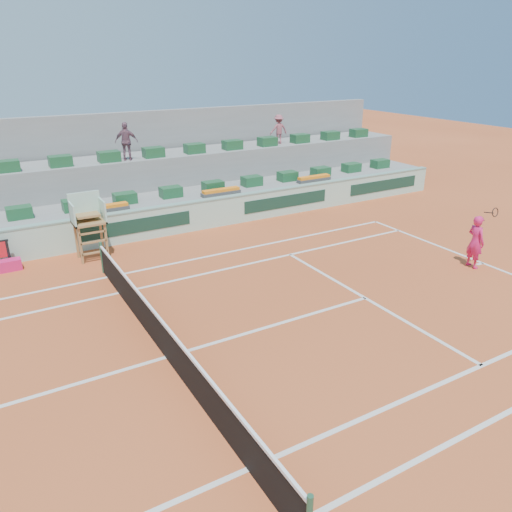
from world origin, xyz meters
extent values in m
plane|color=#AC4821|center=(0.00, 0.00, 0.00)|extent=(90.00, 90.00, 0.00)
cube|color=gray|center=(0.00, 10.70, 0.60)|extent=(36.00, 4.00, 1.20)
cube|color=gray|center=(0.00, 12.30, 1.30)|extent=(36.00, 2.40, 2.60)
cube|color=gray|center=(0.00, 13.90, 2.20)|extent=(36.00, 0.40, 4.40)
cube|color=#DA1C62|center=(-2.79, 7.75, 0.19)|extent=(0.87, 0.39, 0.39)
imported|color=#754E5F|center=(2.78, 11.56, 3.42)|extent=(1.04, 0.71, 1.63)
imported|color=#9A4D57|center=(10.84, 11.98, 3.33)|extent=(0.99, 0.63, 1.47)
cube|color=silver|center=(11.88, 0.00, 0.01)|extent=(0.12, 10.97, 0.01)
cube|color=silver|center=(0.00, 5.49, 0.01)|extent=(23.77, 0.12, 0.01)
cube|color=silver|center=(0.00, -4.12, 0.01)|extent=(23.77, 0.12, 0.01)
cube|color=silver|center=(0.00, 4.12, 0.01)|extent=(23.77, 0.12, 0.01)
cube|color=silver|center=(6.40, 0.00, 0.01)|extent=(0.12, 8.23, 0.01)
cube|color=silver|center=(0.00, 0.00, 0.01)|extent=(12.80, 0.12, 0.01)
cube|color=silver|center=(11.73, 0.00, 0.01)|extent=(0.30, 0.12, 0.01)
cube|color=black|center=(0.00, 0.00, 0.46)|extent=(0.03, 11.87, 0.92)
cube|color=white|center=(0.00, 0.00, 0.95)|extent=(0.06, 11.87, 0.07)
cylinder|color=#204C32|center=(0.00, 5.94, 0.55)|extent=(0.10, 0.10, 1.10)
cube|color=#A6D1BD|center=(0.00, 8.50, 0.60)|extent=(36.00, 0.30, 1.20)
cube|color=gray|center=(0.00, 8.50, 1.23)|extent=(36.00, 0.34, 0.06)
cube|color=#143729|center=(2.00, 8.34, 0.65)|extent=(4.40, 0.02, 0.56)
cube|color=#143729|center=(9.00, 8.34, 0.65)|extent=(4.40, 0.02, 0.56)
cube|color=#143729|center=(15.00, 8.34, 0.65)|extent=(4.40, 0.02, 0.56)
cube|color=olive|center=(-0.45, 7.05, 0.68)|extent=(0.08, 0.08, 1.35)
cube|color=olive|center=(0.45, 7.05, 0.68)|extent=(0.08, 0.08, 1.35)
cube|color=olive|center=(-0.45, 7.75, 0.68)|extent=(0.08, 0.08, 1.35)
cube|color=olive|center=(0.45, 7.75, 0.68)|extent=(0.08, 0.08, 1.35)
cube|color=olive|center=(0.00, 7.40, 1.39)|extent=(1.10, 0.90, 0.08)
cube|color=#A6D1BD|center=(0.00, 7.78, 1.90)|extent=(1.10, 0.08, 1.00)
cube|color=#A6D1BD|center=(-0.52, 7.40, 1.75)|extent=(0.06, 0.90, 0.80)
cube|color=#A6D1BD|center=(0.52, 7.40, 1.75)|extent=(0.06, 0.90, 0.80)
cube|color=olive|center=(0.00, 7.50, 1.63)|extent=(0.80, 0.60, 0.08)
cube|color=olive|center=(0.00, 7.05, 0.35)|extent=(0.90, 0.08, 0.06)
cube|color=olive|center=(0.00, 7.05, 0.75)|extent=(0.90, 0.08, 0.06)
cube|color=olive|center=(0.00, 7.05, 1.10)|extent=(0.90, 0.08, 0.06)
cube|color=#1A502B|center=(-2.00, 9.80, 1.42)|extent=(0.90, 0.60, 0.44)
cube|color=#1A502B|center=(0.00, 9.80, 1.42)|extent=(0.90, 0.60, 0.44)
cube|color=#1A502B|center=(2.00, 9.80, 1.42)|extent=(0.90, 0.60, 0.44)
cube|color=#1A502B|center=(4.00, 9.80, 1.42)|extent=(0.90, 0.60, 0.44)
cube|color=#1A502B|center=(6.00, 9.80, 1.42)|extent=(0.90, 0.60, 0.44)
cube|color=#1A502B|center=(8.00, 9.80, 1.42)|extent=(0.90, 0.60, 0.44)
cube|color=#1A502B|center=(10.00, 9.80, 1.42)|extent=(0.90, 0.60, 0.44)
cube|color=#1A502B|center=(12.00, 9.80, 1.42)|extent=(0.90, 0.60, 0.44)
cube|color=#1A502B|center=(14.00, 9.80, 1.42)|extent=(0.90, 0.60, 0.44)
cube|color=#1A502B|center=(16.00, 9.80, 1.42)|extent=(0.90, 0.60, 0.44)
cube|color=#1A502B|center=(-2.00, 11.70, 2.82)|extent=(0.90, 0.60, 0.44)
cube|color=#1A502B|center=(0.00, 11.70, 2.82)|extent=(0.90, 0.60, 0.44)
cube|color=#1A502B|center=(2.00, 11.70, 2.82)|extent=(0.90, 0.60, 0.44)
cube|color=#1A502B|center=(4.00, 11.70, 2.82)|extent=(0.90, 0.60, 0.44)
cube|color=#1A502B|center=(6.00, 11.70, 2.82)|extent=(0.90, 0.60, 0.44)
cube|color=#1A502B|center=(8.00, 11.70, 2.82)|extent=(0.90, 0.60, 0.44)
cube|color=#1A502B|center=(10.00, 11.70, 2.82)|extent=(0.90, 0.60, 0.44)
cube|color=#1A502B|center=(12.00, 11.70, 2.82)|extent=(0.90, 0.60, 0.44)
cube|color=#1A502B|center=(14.00, 11.70, 2.82)|extent=(0.90, 0.60, 0.44)
cube|color=#1A502B|center=(16.00, 11.70, 2.82)|extent=(0.90, 0.60, 0.44)
cube|color=#454545|center=(1.00, 9.00, 1.28)|extent=(1.80, 0.36, 0.16)
cube|color=orange|center=(1.00, 9.00, 1.42)|extent=(1.70, 0.32, 0.12)
cube|color=#454545|center=(6.00, 9.00, 1.28)|extent=(1.80, 0.36, 0.16)
cube|color=orange|center=(6.00, 9.00, 1.42)|extent=(1.70, 0.32, 0.12)
cube|color=#454545|center=(11.00, 9.00, 1.28)|extent=(1.80, 0.36, 0.16)
cube|color=orange|center=(11.00, 9.00, 1.42)|extent=(1.70, 0.32, 0.12)
cube|color=black|center=(-2.68, 8.03, 0.50)|extent=(0.09, 0.09, 1.00)
cube|color=black|center=(-2.88, 8.03, 1.00)|extent=(0.53, 0.07, 0.06)
cube|color=red|center=(-2.88, 8.01, 0.70)|extent=(0.39, 0.04, 0.56)
imported|color=#DA1C62|center=(11.27, 0.00, 0.93)|extent=(0.52, 0.72, 1.86)
cylinder|color=black|center=(11.27, -0.30, 2.05)|extent=(0.03, 0.35, 0.09)
torus|color=black|center=(11.27, -0.52, 2.12)|extent=(0.31, 0.08, 0.31)
camera|label=1|loc=(-3.30, -10.10, 6.88)|focal=35.00mm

